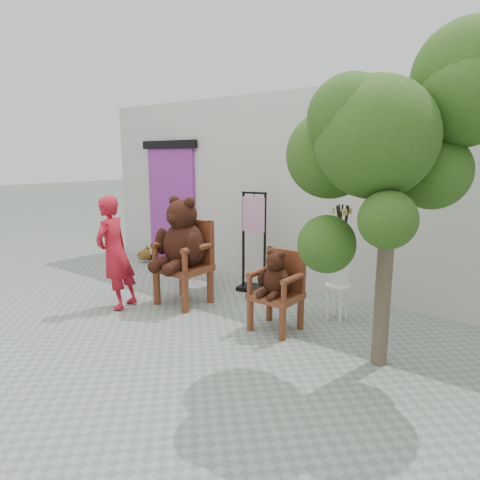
{
  "coord_description": "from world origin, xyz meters",
  "views": [
    {
      "loc": [
        3.03,
        -3.05,
        2.02
      ],
      "look_at": [
        -0.35,
        1.3,
        0.95
      ],
      "focal_mm": 32.0,
      "sensor_mm": 36.0,
      "label": 1
    }
  ],
  "objects": [
    {
      "name": "cafe_table",
      "position": [
        -1.58,
        1.67,
        0.44
      ],
      "size": [
        0.6,
        0.6,
        0.7
      ],
      "rotation": [
        0.0,
        0.0,
        -0.32
      ],
      "color": "white",
      "rests_on": "ground"
    },
    {
      "name": "tree",
      "position": [
        1.83,
        0.86,
        2.27
      ],
      "size": [
        1.97,
        1.64,
        3.19
      ],
      "rotation": [
        0.0,
        0.0,
        -0.1
      ],
      "color": "#443828",
      "rests_on": "ground"
    },
    {
      "name": "person",
      "position": [
        -1.74,
        0.34,
        0.76
      ],
      "size": [
        0.5,
        0.63,
        1.51
      ],
      "primitive_type": "imported",
      "rotation": [
        0.0,
        0.0,
        -1.28
      ],
      "color": "#AD1524",
      "rests_on": "ground"
    },
    {
      "name": "back_wall",
      "position": [
        0.0,
        3.1,
        1.5
      ],
      "size": [
        9.0,
        1.0,
        3.0
      ],
      "primitive_type": "cube",
      "color": "#B7B6AC",
      "rests_on": "ground"
    },
    {
      "name": "doorway",
      "position": [
        -3.0,
        2.58,
        1.16
      ],
      "size": [
        1.4,
        0.11,
        2.33
      ],
      "color": "#802B83",
      "rests_on": "ground"
    },
    {
      "name": "display_stand",
      "position": [
        -0.7,
        2.08,
        0.58
      ],
      "size": [
        0.51,
        0.43,
        1.51
      ],
      "rotation": [
        0.0,
        0.0,
        0.18
      ],
      "color": "black",
      "rests_on": "ground"
    },
    {
      "name": "chair_big",
      "position": [
        -1.12,
        1.01,
        0.84
      ],
      "size": [
        0.74,
        0.79,
        1.5
      ],
      "color": "#512311",
      "rests_on": "ground"
    },
    {
      "name": "ground_plane",
      "position": [
        0.0,
        0.0,
        0.0
      ],
      "size": [
        60.0,
        60.0,
        0.0
      ],
      "primitive_type": "plane",
      "color": "gray",
      "rests_on": "ground"
    },
    {
      "name": "stool_bucket",
      "position": [
        0.84,
        1.78,
        0.64
      ],
      "size": [
        0.32,
        0.32,
        1.45
      ],
      "rotation": [
        0.0,
        0.0,
        -0.03
      ],
      "color": "white",
      "rests_on": "ground"
    },
    {
      "name": "potted_plant",
      "position": [
        -3.38,
        2.27,
        0.2
      ],
      "size": [
        0.38,
        0.33,
        0.4
      ],
      "primitive_type": "imported",
      "rotation": [
        0.0,
        0.0,
        0.06
      ],
      "color": "#19370F",
      "rests_on": "ground"
    },
    {
      "name": "chair_small",
      "position": [
        0.41,
        1.03,
        0.58
      ],
      "size": [
        0.54,
        0.52,
        0.96
      ],
      "color": "#512311",
      "rests_on": "ground"
    }
  ]
}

